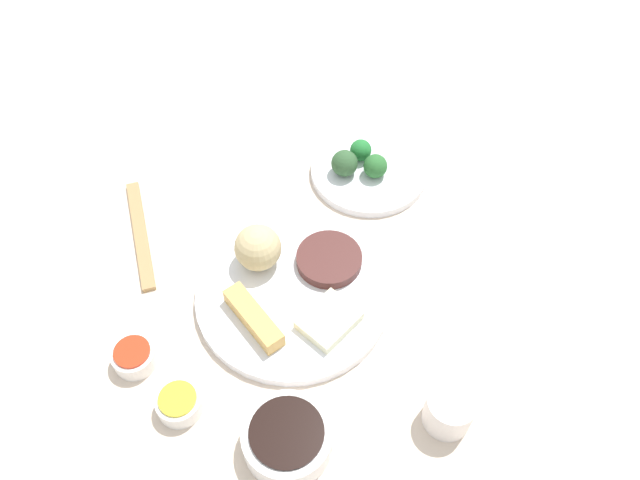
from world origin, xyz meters
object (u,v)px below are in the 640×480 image
at_px(chopsticks_pair, 140,234).
at_px(main_plate, 293,294).
at_px(broccoli_plate, 369,171).
at_px(sauce_ramekin_sweet_and_sour, 134,357).
at_px(soy_sauce_bowl, 287,439).
at_px(teacup, 449,410).
at_px(sauce_ramekin_hot_mustard, 179,404).

bearing_deg(chopsticks_pair, main_plate, 11.23).
height_order(broccoli_plate, chopsticks_pair, broccoli_plate).
xyz_separation_m(main_plate, broccoli_plate, (-0.05, 0.28, -0.00)).
xyz_separation_m(main_plate, sauce_ramekin_sweet_and_sour, (-0.11, -0.21, 0.01)).
bearing_deg(sauce_ramekin_sweet_and_sour, soy_sauce_bowl, 7.84).
height_order(sauce_ramekin_sweet_and_sour, chopsticks_pair, sauce_ramekin_sweet_and_sour).
bearing_deg(broccoli_plate, soy_sauce_bowl, -68.30).
distance_m(main_plate, soy_sauce_bowl, 0.22).
bearing_deg(teacup, soy_sauce_bowl, -134.04).
xyz_separation_m(sauce_ramekin_sweet_and_sour, chopsticks_pair, (-0.16, 0.16, -0.01)).
bearing_deg(teacup, sauce_ramekin_hot_mustard, -146.02).
bearing_deg(sauce_ramekin_sweet_and_sour, broccoli_plate, 83.01).
relative_size(sauce_ramekin_hot_mustard, sauce_ramekin_sweet_and_sour, 1.00).
height_order(soy_sauce_bowl, sauce_ramekin_sweet_and_sour, soy_sauce_bowl).
height_order(soy_sauce_bowl, chopsticks_pair, soy_sauce_bowl).
bearing_deg(soy_sauce_bowl, broccoli_plate, 111.70).
xyz_separation_m(broccoli_plate, soy_sauce_bowl, (0.18, -0.46, 0.01)).
bearing_deg(chopsticks_pair, broccoli_plate, 56.52).
bearing_deg(teacup, main_plate, 173.84).
bearing_deg(chopsticks_pair, teacup, 2.46).
height_order(main_plate, chopsticks_pair, main_plate).
distance_m(main_plate, broccoli_plate, 0.28).
xyz_separation_m(broccoli_plate, sauce_ramekin_sweet_and_sour, (-0.06, -0.49, 0.01)).
relative_size(main_plate, sauce_ramekin_sweet_and_sour, 4.76).
bearing_deg(sauce_ramekin_hot_mustard, teacup, 33.98).
distance_m(main_plate, sauce_ramekin_sweet_and_sour, 0.24).
bearing_deg(sauce_ramekin_hot_mustard, sauce_ramekin_sweet_and_sour, 172.95).
xyz_separation_m(sauce_ramekin_hot_mustard, sauce_ramekin_sweet_and_sour, (-0.10, 0.01, 0.00)).
relative_size(main_plate, teacup, 4.55).
bearing_deg(chopsticks_pair, sauce_ramekin_sweet_and_sour, -45.30).
xyz_separation_m(soy_sauce_bowl, teacup, (0.15, 0.15, 0.01)).
distance_m(sauce_ramekin_sweet_and_sour, chopsticks_pair, 0.23).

